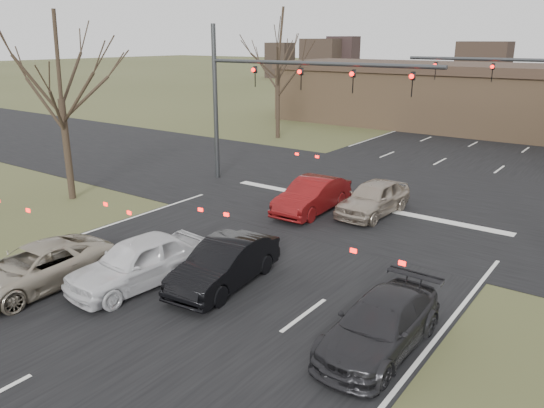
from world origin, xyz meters
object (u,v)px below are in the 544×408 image
at_px(mast_arm_near, 265,86).
at_px(car_black_hatch, 225,264).
at_px(car_white_sedan, 138,262).
at_px(building, 529,100).
at_px(car_silver_suv, 36,267).
at_px(car_silver_ahead, 373,198).
at_px(car_red_ahead, 312,196).
at_px(car_charcoal_sedan, 380,325).

xyz_separation_m(mast_arm_near, car_black_hatch, (5.73, -9.82, -4.36)).
xyz_separation_m(mast_arm_near, car_white_sedan, (3.58, -11.35, -4.31)).
bearing_deg(car_white_sedan, building, 89.93).
distance_m(car_silver_suv, car_silver_ahead, 13.47).
height_order(car_black_hatch, car_red_ahead, car_red_ahead).
relative_size(mast_arm_near, car_charcoal_sedan, 2.74).
bearing_deg(building, car_black_hatch, -92.47).
relative_size(mast_arm_near, car_red_ahead, 2.68).
bearing_deg(mast_arm_near, car_black_hatch, -59.73).
xyz_separation_m(car_white_sedan, car_red_ahead, (0.49, 9.26, -0.02)).
bearing_deg(car_white_sedan, car_silver_ahead, 80.86).
distance_m(car_black_hatch, car_red_ahead, 7.90).
height_order(car_white_sedan, car_charcoal_sedan, car_white_sedan).
distance_m(mast_arm_near, car_silver_ahead, 7.74).
relative_size(car_charcoal_sedan, car_red_ahead, 0.98).
distance_m(car_black_hatch, car_charcoal_sedan, 5.36).
height_order(car_white_sedan, car_silver_ahead, car_white_sedan).
height_order(mast_arm_near, car_black_hatch, mast_arm_near).
relative_size(car_black_hatch, car_charcoal_sedan, 0.98).
bearing_deg(car_silver_suv, car_silver_ahead, 67.04).
height_order(car_red_ahead, car_silver_ahead, car_red_ahead).
relative_size(car_silver_suv, car_charcoal_sedan, 1.06).
bearing_deg(car_silver_ahead, mast_arm_near, 175.24).
height_order(building, car_white_sedan, building).
bearing_deg(car_red_ahead, mast_arm_near, 151.16).
distance_m(car_silver_suv, car_charcoal_sedan, 10.29).
distance_m(car_white_sedan, car_charcoal_sedan, 7.57).
xyz_separation_m(building, car_charcoal_sedan, (3.84, -35.26, -2.02)).
xyz_separation_m(car_silver_suv, car_white_sedan, (2.35, 1.92, 0.11)).
distance_m(car_white_sedan, car_black_hatch, 2.64).
distance_m(car_red_ahead, car_silver_ahead, 2.62).
relative_size(car_silver_suv, car_red_ahead, 1.04).
height_order(mast_arm_near, car_silver_ahead, mast_arm_near).
distance_m(car_charcoal_sedan, car_red_ahead, 10.76).
distance_m(building, mast_arm_near, 26.14).
distance_m(mast_arm_near, car_charcoal_sedan, 15.73).
relative_size(car_red_ahead, car_silver_ahead, 1.04).
xyz_separation_m(car_silver_suv, car_red_ahead, (2.84, 11.18, 0.09)).
xyz_separation_m(building, car_red_ahead, (-3.16, -27.09, -1.92)).
height_order(car_silver_suv, car_white_sedan, car_white_sedan).
relative_size(car_silver_suv, car_silver_ahead, 1.09).
xyz_separation_m(building, car_black_hatch, (-1.50, -34.82, -1.95)).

